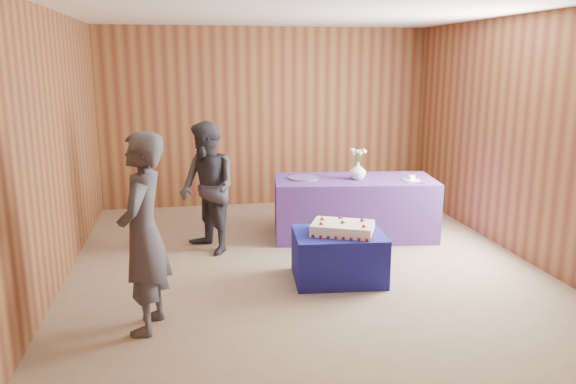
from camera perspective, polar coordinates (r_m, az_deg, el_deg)
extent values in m
plane|color=gray|center=(6.09, 1.87, -7.96)|extent=(6.00, 6.00, 0.00)
cube|color=brown|center=(8.67, -2.26, 7.58)|extent=(5.00, 0.04, 2.70)
cube|color=brown|center=(2.94, 14.44, -3.88)|extent=(5.00, 0.04, 2.70)
cube|color=brown|center=(5.76, -23.19, 3.69)|extent=(0.04, 6.00, 2.70)
cube|color=brown|center=(6.73, 23.36, 4.89)|extent=(0.04, 6.00, 2.70)
cube|color=white|center=(5.70, 2.08, 18.27)|extent=(5.00, 6.00, 0.04)
cube|color=navy|center=(5.79, 5.15, -6.51)|extent=(0.96, 0.78, 0.50)
cube|color=#653592|center=(7.20, 6.71, -1.56)|extent=(2.10, 1.16, 0.75)
cube|color=white|center=(5.67, 5.58, -3.68)|extent=(0.71, 0.61, 0.11)
sphere|color=maroon|center=(5.54, 2.17, -4.45)|extent=(0.03, 0.03, 0.03)
sphere|color=maroon|center=(5.46, 8.40, -4.86)|extent=(0.03, 0.03, 0.03)
sphere|color=maroon|center=(5.92, 2.96, -3.30)|extent=(0.03, 0.03, 0.03)
sphere|color=maroon|center=(5.84, 8.79, -3.67)|extent=(0.03, 0.03, 0.03)
sphere|color=maroon|center=(5.58, 3.61, -3.13)|extent=(0.04, 0.04, 0.04)
cone|color=#13551A|center=(5.59, 3.86, -3.23)|extent=(0.02, 0.03, 0.02)
sphere|color=maroon|center=(5.72, 7.32, -2.82)|extent=(0.04, 0.04, 0.04)
cone|color=#13551A|center=(5.73, 7.56, -2.92)|extent=(0.02, 0.03, 0.02)
sphere|color=maroon|center=(5.65, 5.59, -2.97)|extent=(0.04, 0.04, 0.04)
cone|color=#13551A|center=(5.66, 5.84, -3.07)|extent=(0.02, 0.03, 0.02)
imported|color=white|center=(7.06, 7.10, 2.17)|extent=(0.23, 0.23, 0.22)
cylinder|color=#336B2A|center=(7.04, 7.40, 3.61)|extent=(0.01, 0.01, 0.14)
sphere|color=silver|center=(7.04, 7.81, 4.17)|extent=(0.05, 0.05, 0.05)
cylinder|color=#336B2A|center=(7.05, 7.32, 3.63)|extent=(0.01, 0.01, 0.14)
sphere|color=white|center=(7.08, 7.62, 4.23)|extent=(0.05, 0.05, 0.05)
cylinder|color=#336B2A|center=(7.06, 7.20, 3.64)|extent=(0.01, 0.01, 0.14)
sphere|color=silver|center=(7.10, 7.31, 4.26)|extent=(0.05, 0.05, 0.05)
cylinder|color=#336B2A|center=(7.06, 7.06, 3.65)|extent=(0.01, 0.01, 0.14)
sphere|color=white|center=(7.09, 6.96, 4.27)|extent=(0.05, 0.05, 0.05)
cylinder|color=#336B2A|center=(7.05, 6.94, 3.64)|extent=(0.01, 0.01, 0.14)
sphere|color=silver|center=(7.07, 6.66, 4.25)|extent=(0.05, 0.05, 0.05)
cylinder|color=#336B2A|center=(7.03, 6.87, 3.62)|extent=(0.01, 0.01, 0.14)
sphere|color=white|center=(7.03, 6.49, 4.20)|extent=(0.05, 0.05, 0.05)
cylinder|color=#336B2A|center=(7.02, 6.88, 3.60)|extent=(0.01, 0.01, 0.14)
sphere|color=silver|center=(6.99, 6.50, 4.15)|extent=(0.05, 0.05, 0.05)
cylinder|color=#336B2A|center=(7.00, 6.95, 3.57)|extent=(0.01, 0.01, 0.14)
sphere|color=white|center=(6.95, 6.69, 4.10)|extent=(0.05, 0.05, 0.05)
cylinder|color=#336B2A|center=(6.99, 7.08, 3.56)|extent=(0.01, 0.01, 0.14)
sphere|color=silver|center=(6.93, 7.00, 4.06)|extent=(0.05, 0.05, 0.05)
cylinder|color=#336B2A|center=(6.99, 7.22, 3.56)|extent=(0.01, 0.01, 0.14)
sphere|color=white|center=(6.94, 7.36, 4.05)|extent=(0.05, 0.05, 0.05)
cylinder|color=#336B2A|center=(7.00, 7.34, 3.57)|extent=(0.01, 0.01, 0.14)
sphere|color=silver|center=(6.96, 7.66, 4.08)|extent=(0.05, 0.05, 0.05)
cylinder|color=#336B2A|center=(7.02, 7.41, 3.58)|extent=(0.01, 0.01, 0.14)
sphere|color=white|center=(7.00, 7.83, 4.12)|extent=(0.05, 0.05, 0.05)
cylinder|color=#604F9F|center=(7.05, 1.58, 1.43)|extent=(0.40, 0.40, 0.02)
cylinder|color=white|center=(7.12, 12.43, 1.21)|extent=(0.26, 0.26, 0.01)
cube|color=white|center=(7.11, 12.44, 1.48)|extent=(0.08, 0.07, 0.06)
sphere|color=maroon|center=(7.09, 12.51, 1.76)|extent=(0.02, 0.02, 0.02)
cube|color=#BCBBC0|center=(6.95, 12.70, 0.87)|extent=(0.26, 0.08, 0.00)
imported|color=#3C3C47|center=(4.69, -14.49, -4.13)|extent=(0.52, 0.68, 1.66)
imported|color=#2F2F39|center=(6.52, -8.17, 0.39)|extent=(0.87, 0.93, 1.53)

